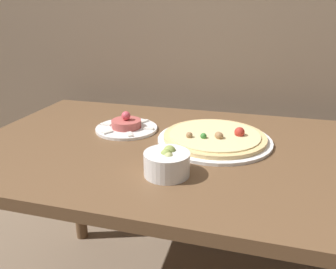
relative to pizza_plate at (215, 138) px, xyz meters
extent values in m
cube|color=brown|center=(-0.08, -0.07, -0.03)|extent=(1.41, 0.83, 0.03)
cylinder|color=brown|center=(-0.73, 0.28, -0.41)|extent=(0.06, 0.06, 0.72)
cylinder|color=white|center=(0.00, 0.00, -0.01)|extent=(0.38, 0.38, 0.01)
cylinder|color=#E5C17F|center=(0.00, 0.00, 0.00)|extent=(0.34, 0.34, 0.01)
cylinder|color=beige|center=(0.00, 0.00, 0.01)|extent=(0.30, 0.30, 0.00)
sphere|color=#997047|center=(0.01, -0.03, 0.02)|extent=(0.02, 0.02, 0.02)
sphere|color=#997047|center=(0.02, -0.04, 0.02)|extent=(0.03, 0.03, 0.03)
sphere|color=#997047|center=(-0.08, -0.05, 0.02)|extent=(0.02, 0.02, 0.02)
sphere|color=#B22D23|center=(0.08, 0.01, 0.02)|extent=(0.03, 0.03, 0.03)
sphere|color=#387F33|center=(-0.03, -0.05, 0.02)|extent=(0.02, 0.02, 0.02)
cylinder|color=white|center=(-0.33, 0.03, -0.01)|extent=(0.22, 0.22, 0.01)
cylinder|color=#B2514C|center=(-0.33, 0.03, 0.01)|extent=(0.11, 0.11, 0.03)
sphere|color=#DB4C5B|center=(-0.33, 0.03, 0.04)|extent=(0.03, 0.03, 0.03)
cube|color=white|center=(-0.24, 0.03, 0.00)|extent=(0.04, 0.02, 0.01)
cube|color=white|center=(-0.28, 0.10, 0.00)|extent=(0.03, 0.04, 0.01)
cube|color=white|center=(-0.37, 0.10, 0.00)|extent=(0.03, 0.04, 0.01)
cube|color=white|center=(-0.41, 0.03, 0.00)|extent=(0.04, 0.02, 0.01)
cube|color=white|center=(-0.37, -0.04, 0.00)|extent=(0.03, 0.04, 0.01)
cube|color=white|center=(-0.28, -0.04, 0.00)|extent=(0.03, 0.04, 0.01)
cylinder|color=white|center=(-0.09, -0.27, 0.02)|extent=(0.12, 0.12, 0.06)
sphere|color=#8EA34C|center=(-0.09, -0.25, 0.05)|extent=(0.03, 0.03, 0.03)
sphere|color=#8EA34C|center=(-0.09, -0.27, 0.05)|extent=(0.03, 0.03, 0.03)
sphere|color=#B7BC70|center=(-0.08, -0.28, 0.04)|extent=(0.03, 0.03, 0.03)
camera|label=1|loc=(0.12, -1.02, 0.40)|focal=35.00mm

